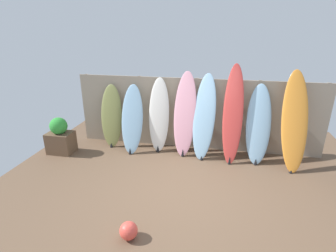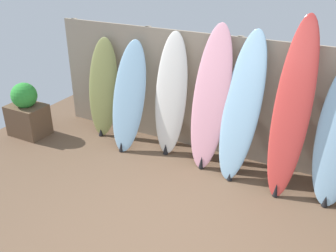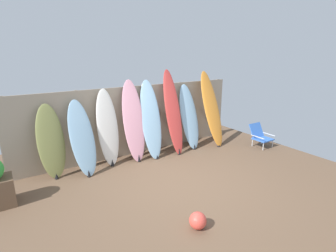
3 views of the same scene
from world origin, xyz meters
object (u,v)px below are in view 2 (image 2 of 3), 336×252
surfboard_red_5 (292,111)px  planter_box (27,112)px  surfboard_pink_3 (211,100)px  surfboard_skyblue_4 (242,108)px  surfboard_olive_0 (103,88)px  surfboard_skyblue_1 (129,97)px  surfboard_white_2 (171,96)px

surfboard_red_5 → planter_box: (-4.10, -0.49, -0.68)m
surfboard_pink_3 → surfboard_red_5: bearing=-5.5°
surfboard_pink_3 → surfboard_skyblue_4: 0.46m
surfboard_olive_0 → surfboard_skyblue_4: 2.37m
surfboard_olive_0 → surfboard_skyblue_4: (2.36, -0.12, 0.18)m
surfboard_olive_0 → surfboard_pink_3: bearing=-2.2°
surfboard_pink_3 → planter_box: 3.11m
surfboard_pink_3 → surfboard_skyblue_4: bearing=-5.9°
surfboard_skyblue_4 → surfboard_red_5: 0.65m
surfboard_skyblue_1 → surfboard_pink_3: (1.29, 0.09, 0.17)m
surfboard_skyblue_1 → planter_box: 1.82m
surfboard_olive_0 → surfboard_skyblue_1: bearing=-15.3°
surfboard_skyblue_1 → surfboard_pink_3: surfboard_pink_3 is taller
surfboard_red_5 → surfboard_pink_3: bearing=174.5°
surfboard_pink_3 → surfboard_olive_0: bearing=177.8°
surfboard_white_2 → planter_box: 2.49m
surfboard_white_2 → surfboard_pink_3: surfboard_pink_3 is taller
surfboard_skyblue_1 → surfboard_red_5: size_ratio=0.75×
surfboard_olive_0 → surfboard_skyblue_4: size_ratio=0.82×
surfboard_skyblue_1 → planter_box: surfboard_skyblue_1 is taller
surfboard_skyblue_1 → surfboard_skyblue_4: 1.76m
surfboard_pink_3 → surfboard_skyblue_4: (0.46, -0.05, -0.01)m
surfboard_white_2 → surfboard_skyblue_4: 1.12m
surfboard_white_2 → surfboard_skyblue_4: surfboard_skyblue_4 is taller
surfboard_skyblue_4 → surfboard_white_2: bearing=174.7°
surfboard_skyblue_1 → surfboard_white_2: 0.67m
surfboard_olive_0 → surfboard_skyblue_1: size_ratio=0.98×
surfboard_olive_0 → surfboard_white_2: surfboard_white_2 is taller
surfboard_olive_0 → surfboard_skyblue_1: (0.61, -0.17, 0.01)m
surfboard_skyblue_1 → surfboard_white_2: bearing=13.0°
surfboard_white_2 → surfboard_pink_3: size_ratio=0.92×
surfboard_pink_3 → surfboard_skyblue_4: size_ratio=1.02×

